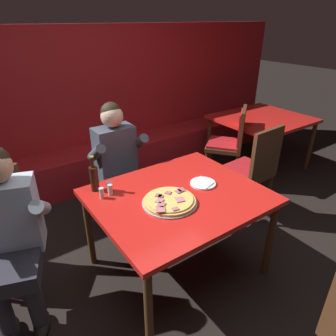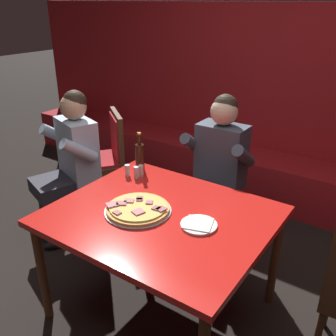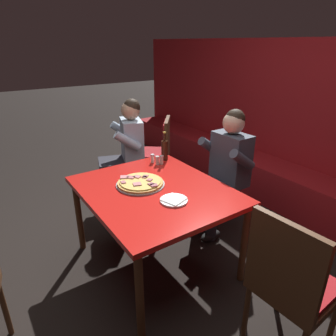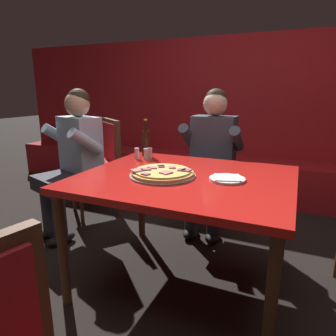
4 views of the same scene
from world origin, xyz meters
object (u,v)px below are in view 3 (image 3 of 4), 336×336
at_px(main_dining_table, 155,196).
at_px(pizza, 140,183).
at_px(shaker_parmesan, 153,159).
at_px(diner_seated_blue_shirt, 224,168).
at_px(shaker_red_pepper_flakes, 161,160).
at_px(plate_white_paper, 174,200).
at_px(diner_standing_companion, 125,148).
at_px(dining_chair_near_right, 291,279).
at_px(shaker_oregano, 157,161).
at_px(dining_chair_far_left, 158,149).
at_px(beer_bottle, 165,149).

bearing_deg(main_dining_table, pizza, -154.32).
height_order(shaker_parmesan, diner_seated_blue_shirt, diner_seated_blue_shirt).
height_order(shaker_red_pepper_flakes, shaker_parmesan, same).
height_order(plate_white_paper, diner_standing_companion, diner_standing_companion).
xyz_separation_m(main_dining_table, dining_chair_near_right, (1.15, 0.21, -0.09)).
bearing_deg(shaker_oregano, dining_chair_far_left, 147.55).
height_order(beer_bottle, shaker_red_pepper_flakes, beer_bottle).
relative_size(shaker_oregano, shaker_parmesan, 1.00).
xyz_separation_m(plate_white_paper, beer_bottle, (-0.75, 0.42, 0.10)).
bearing_deg(shaker_parmesan, shaker_red_pepper_flakes, 30.94).
distance_m(plate_white_paper, shaker_red_pepper_flakes, 0.75).
bearing_deg(pizza, main_dining_table, 25.68).
xyz_separation_m(beer_bottle, shaker_oregano, (0.07, -0.13, -0.07)).
distance_m(shaker_red_pepper_flakes, diner_seated_blue_shirt, 0.62).
bearing_deg(plate_white_paper, main_dining_table, -177.67).
bearing_deg(diner_seated_blue_shirt, shaker_parmesan, -127.15).
xyz_separation_m(main_dining_table, shaker_parmesan, (-0.50, 0.29, 0.11)).
height_order(shaker_oregano, diner_standing_companion, diner_standing_companion).
distance_m(plate_white_paper, diner_standing_companion, 1.44).
relative_size(shaker_red_pepper_flakes, diner_standing_companion, 0.07).
relative_size(shaker_red_pepper_flakes, shaker_parmesan, 1.00).
bearing_deg(pizza, beer_bottle, 127.05).
relative_size(beer_bottle, shaker_parmesan, 3.40).
distance_m(plate_white_paper, dining_chair_far_left, 1.68).
distance_m(main_dining_table, pizza, 0.17).
xyz_separation_m(shaker_oregano, dining_chair_near_right, (1.58, -0.09, -0.20)).
distance_m(shaker_red_pepper_flakes, diner_standing_companion, 0.74).
relative_size(beer_bottle, diner_seated_blue_shirt, 0.23).
height_order(main_dining_table, shaker_oregano, shaker_oregano).
bearing_deg(main_dining_table, dining_chair_far_left, 146.68).
relative_size(main_dining_table, dining_chair_near_right, 1.26).
xyz_separation_m(plate_white_paper, shaker_parmesan, (-0.76, 0.28, 0.03)).
relative_size(shaker_oregano, diner_seated_blue_shirt, 0.07).
relative_size(pizza, plate_white_paper, 1.94).
bearing_deg(shaker_oregano, shaker_parmesan, -172.83).
distance_m(main_dining_table, beer_bottle, 0.68).
bearing_deg(main_dining_table, dining_chair_near_right, 10.30).
height_order(shaker_oregano, dining_chair_near_right, dining_chair_near_right).
bearing_deg(shaker_red_pepper_flakes, diner_standing_companion, -177.55).
height_order(plate_white_paper, dining_chair_far_left, dining_chair_far_left).
relative_size(main_dining_table, dining_chair_far_left, 1.31).
xyz_separation_m(pizza, diner_seated_blue_shirt, (0.05, 0.91, -0.06)).
xyz_separation_m(main_dining_table, plate_white_paper, (0.26, 0.01, 0.08)).
height_order(main_dining_table, shaker_red_pepper_flakes, shaker_red_pepper_flakes).
distance_m(pizza, shaker_oregano, 0.47).
height_order(diner_seated_blue_shirt, diner_standing_companion, same).
bearing_deg(main_dining_table, shaker_parmesan, 150.08).
bearing_deg(plate_white_paper, dining_chair_near_right, 12.54).
relative_size(main_dining_table, shaker_parmesan, 14.85).
bearing_deg(shaker_red_pepper_flakes, main_dining_table, -39.11).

